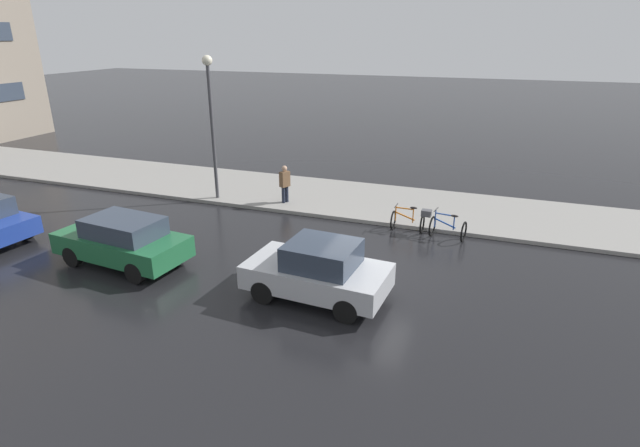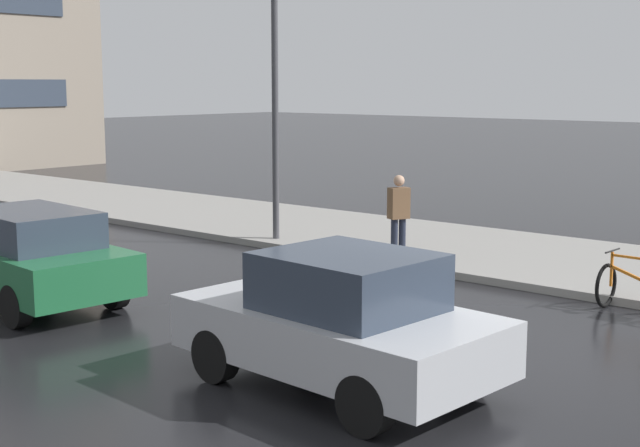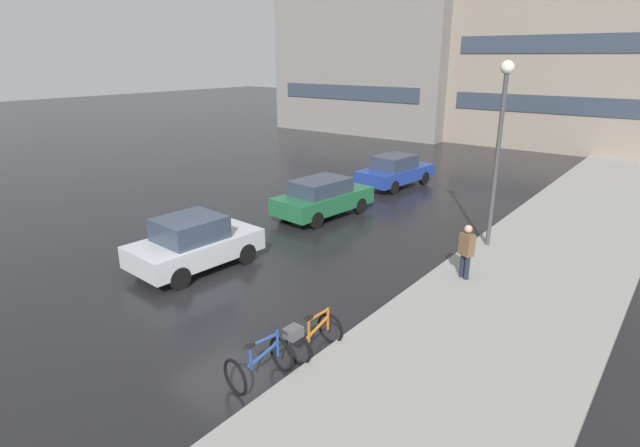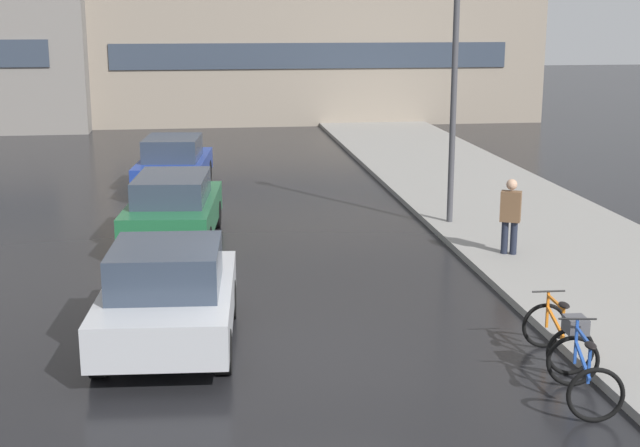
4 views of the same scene
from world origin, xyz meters
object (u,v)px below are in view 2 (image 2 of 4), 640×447
Objects in this scene: car_silver at (341,321)px; car_green at (27,255)px; streetlamp at (275,65)px; pedestrian at (399,212)px.

car_green is (-0.08, 6.33, -0.01)m from car_silver.
streetlamp is at bearing 47.44° from car_silver.
pedestrian is (6.80, -2.41, 0.16)m from car_green.
pedestrian is at bearing -82.17° from streetlamp.
car_green is at bearing 160.47° from pedestrian.
pedestrian is 0.29× the size of streetlamp.
car_silver is at bearing -132.56° from streetlamp.
streetlamp is (6.39, 0.55, 3.08)m from car_green.
car_green is 2.53× the size of pedestrian.
pedestrian is (6.72, 3.92, 0.16)m from car_silver.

